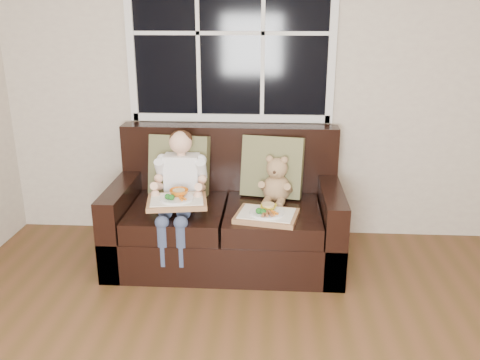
# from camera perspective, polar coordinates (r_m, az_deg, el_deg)

# --- Properties ---
(room_walls) EXTENTS (4.52, 5.02, 2.71)m
(room_walls) POSITION_cam_1_polar(r_m,az_deg,el_deg) (1.56, 6.55, 10.16)
(room_walls) COLOR beige
(room_walls) RESTS_ON ground
(window_back) EXTENTS (1.62, 0.04, 1.37)m
(window_back) POSITION_cam_1_polar(r_m,az_deg,el_deg) (4.04, -1.09, 16.17)
(window_back) COLOR black
(window_back) RESTS_ON room_walls
(loveseat) EXTENTS (1.70, 0.92, 0.96)m
(loveseat) POSITION_cam_1_polar(r_m,az_deg,el_deg) (3.88, -1.53, -4.31)
(loveseat) COLOR black
(loveseat) RESTS_ON ground
(pillow_left) EXTENTS (0.48, 0.26, 0.47)m
(pillow_left) POSITION_cam_1_polar(r_m,az_deg,el_deg) (3.95, -6.84, 1.67)
(pillow_left) COLOR olive
(pillow_left) RESTS_ON loveseat
(pillow_right) EXTENTS (0.49, 0.29, 0.48)m
(pillow_right) POSITION_cam_1_polar(r_m,az_deg,el_deg) (3.89, 3.65, 1.51)
(pillow_right) COLOR olive
(pillow_right) RESTS_ON loveseat
(child) EXTENTS (0.37, 0.59, 0.83)m
(child) POSITION_cam_1_polar(r_m,az_deg,el_deg) (3.70, -6.77, -0.19)
(child) COLOR white
(child) RESTS_ON loveseat
(teddy_bear) EXTENTS (0.24, 0.29, 0.37)m
(teddy_bear) POSITION_cam_1_polar(r_m,az_deg,el_deg) (3.78, 4.13, -0.34)
(teddy_bear) COLOR tan
(teddy_bear) RESTS_ON loveseat
(tray_left) EXTENTS (0.45, 0.37, 0.10)m
(tray_left) POSITION_cam_1_polar(r_m,az_deg,el_deg) (3.53, -7.08, -2.22)
(tray_left) COLOR #976344
(tray_left) RESTS_ON child
(tray_right) EXTENTS (0.47, 0.39, 0.10)m
(tray_right) POSITION_cam_1_polar(r_m,az_deg,el_deg) (3.51, 3.02, -3.89)
(tray_right) COLOR #976344
(tray_right) RESTS_ON loveseat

